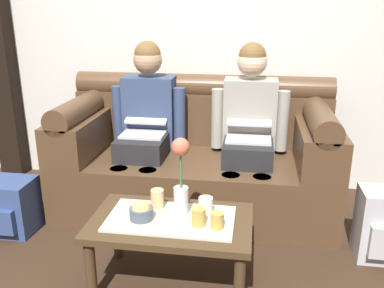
# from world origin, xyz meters

# --- Properties ---
(back_wall_patterned) EXTENTS (6.00, 0.12, 2.90)m
(back_wall_patterned) POSITION_xyz_m (0.00, 1.70, 1.45)
(back_wall_patterned) COLOR silver
(back_wall_patterned) RESTS_ON ground_plane
(couch) EXTENTS (1.97, 0.88, 0.96)m
(couch) POSITION_xyz_m (-0.00, 1.17, 0.38)
(couch) COLOR #513823
(couch) RESTS_ON ground_plane
(person_left) EXTENTS (0.56, 0.67, 1.22)m
(person_left) POSITION_xyz_m (-0.38, 1.17, 0.66)
(person_left) COLOR #232326
(person_left) RESTS_ON ground_plane
(person_right) EXTENTS (0.56, 0.67, 1.22)m
(person_right) POSITION_xyz_m (0.38, 1.17, 0.66)
(person_right) COLOR #232326
(person_right) RESTS_ON ground_plane
(coffee_table) EXTENTS (0.85, 0.52, 0.40)m
(coffee_table) POSITION_xyz_m (0.00, 0.19, 0.34)
(coffee_table) COLOR #47331E
(coffee_table) RESTS_ON ground_plane
(flower_vase) EXTENTS (0.09, 0.09, 0.43)m
(flower_vase) POSITION_xyz_m (0.05, 0.25, 0.62)
(flower_vase) COLOR silver
(flower_vase) RESTS_ON coffee_table
(snack_bowl) EXTENTS (0.12, 0.12, 0.10)m
(snack_bowl) POSITION_xyz_m (-0.15, 0.16, 0.44)
(snack_bowl) COLOR #4C5666
(snack_bowl) RESTS_ON coffee_table
(cup_near_left) EXTENTS (0.08, 0.08, 0.09)m
(cup_near_left) POSITION_xyz_m (0.18, 0.27, 0.45)
(cup_near_left) COLOR white
(cup_near_left) RESTS_ON coffee_table
(cup_near_right) EXTENTS (0.07, 0.07, 0.09)m
(cup_near_right) POSITION_xyz_m (0.16, 0.14, 0.45)
(cup_near_right) COLOR gold
(cup_near_right) RESTS_ON coffee_table
(cup_far_center) EXTENTS (0.07, 0.07, 0.08)m
(cup_far_center) POSITION_xyz_m (0.25, 0.12, 0.44)
(cup_far_center) COLOR gold
(cup_far_center) RESTS_ON coffee_table
(cup_far_left) EXTENTS (0.07, 0.07, 0.11)m
(cup_far_left) POSITION_xyz_m (-0.10, 0.29, 0.45)
(cup_far_left) COLOR #DBB77A
(cup_far_left) RESTS_ON coffee_table
(backpack_right) EXTENTS (0.29, 0.28, 0.44)m
(backpack_right) POSITION_xyz_m (1.20, 0.62, 0.22)
(backpack_right) COLOR #B7B7BC
(backpack_right) RESTS_ON ground_plane
(backpack_left) EXTENTS (0.32, 0.31, 0.37)m
(backpack_left) POSITION_xyz_m (-1.18, 0.58, 0.18)
(backpack_left) COLOR #33477A
(backpack_left) RESTS_ON ground_plane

